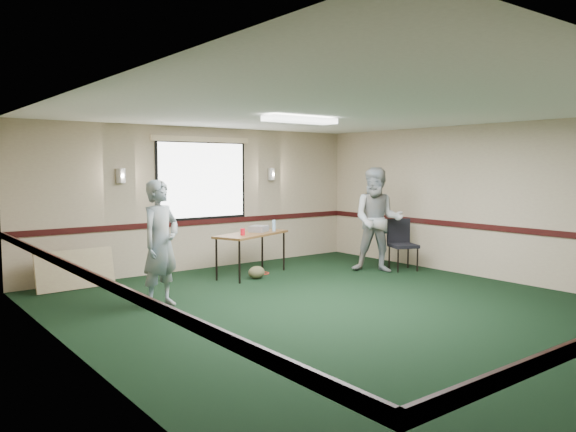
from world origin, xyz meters
TOP-DOWN VIEW (x-y plane):
  - ground at (0.00, 0.00)m, footprint 8.00×8.00m
  - room_shell at (0.00, 2.12)m, footprint 8.00×8.02m
  - folding_table at (0.36, 2.84)m, footprint 1.65×1.12m
  - projector at (0.58, 2.94)m, footprint 0.43×0.42m
  - game_console at (0.79, 3.11)m, footprint 0.21×0.19m
  - red_cup at (0.06, 2.67)m, footprint 0.08×0.08m
  - water_bottle at (0.87, 2.85)m, footprint 0.06×0.06m
  - duffel_bag at (0.25, 2.52)m, footprint 0.36×0.30m
  - cable_coil at (0.58, 2.86)m, footprint 0.39×0.39m
  - folded_table at (-2.52, 3.60)m, footprint 1.24×0.24m
  - conference_chair at (2.96, 1.60)m, footprint 0.62×0.63m
  - person_left at (-1.92, 1.71)m, footprint 0.76×0.64m
  - person_right at (2.41, 1.70)m, footprint 1.17×1.19m

SIDE VIEW (x-z plane):
  - ground at x=0.00m, z-range 0.00..0.00m
  - cable_coil at x=0.58m, z-range 0.00..0.01m
  - duffel_bag at x=0.25m, z-range 0.00..0.22m
  - folded_table at x=-2.52m, z-range 0.00..0.63m
  - conference_chair at x=2.96m, z-range 0.08..1.04m
  - folding_table at x=0.36m, z-range 0.33..1.09m
  - game_console at x=0.79m, z-range 0.77..0.81m
  - projector at x=0.58m, z-range 0.77..0.88m
  - red_cup at x=0.06m, z-range 0.77..0.89m
  - water_bottle at x=0.87m, z-range 0.77..0.97m
  - person_left at x=-1.92m, z-range 0.00..1.77m
  - person_right at x=2.41m, z-range 0.00..1.94m
  - room_shell at x=0.00m, z-range -2.42..5.58m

